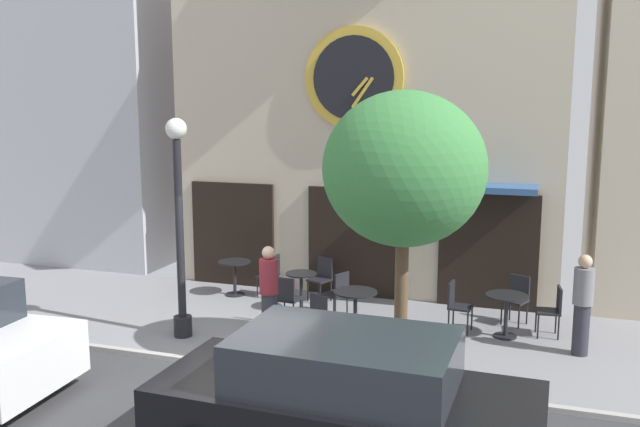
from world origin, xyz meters
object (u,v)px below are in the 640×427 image
street_tree (404,170)px  cafe_chair_left_end (271,272)px  pedestrian_grey (583,304)px  cafe_table_center_right (301,286)px  cafe_chair_corner (338,291)px  pedestrian_maroon (269,293)px  street_lamp (180,228)px  cafe_table_near_curb (506,307)px  cafe_table_center (355,302)px  cafe_chair_near_tree (322,275)px  cafe_chair_curbside (553,307)px  parked_car_black (345,403)px  cafe_chair_near_lamp (287,296)px  cafe_chair_right_end (456,302)px  cafe_chair_by_entrance (517,296)px  cafe_table_center_left (235,272)px  cafe_chair_facing_wall (323,315)px

street_tree → cafe_chair_left_end: (-3.38, 3.08, -2.57)m
street_tree → pedestrian_grey: (2.65, 1.61, -2.24)m
cafe_table_center_right → cafe_chair_corner: 0.83m
cafe_chair_corner → pedestrian_maroon: (-0.76, -1.56, 0.33)m
street_lamp → cafe_table_near_curb: bearing=17.7°
cafe_table_center → cafe_chair_near_tree: cafe_chair_near_tree is taller
cafe_chair_curbside → parked_car_black: bearing=-113.3°
cafe_table_center → pedestrian_maroon: (-1.28, -0.90, 0.30)m
cafe_chair_near_lamp → cafe_chair_corner: bearing=37.0°
cafe_chair_corner → cafe_chair_right_end: same height
cafe_table_center_right → cafe_chair_near_lamp: (0.01, -0.79, 0.03)m
street_lamp → cafe_chair_right_end: 5.06m
cafe_chair_by_entrance → parked_car_black: bearing=-105.7°
cafe_table_center_right → cafe_table_center: cafe_table_center_right is taller
cafe_chair_by_entrance → cafe_chair_right_end: (-1.02, -0.77, 0.00)m
cafe_table_center_left → cafe_table_near_curb: bearing=-8.8°
cafe_table_center_left → pedestrian_grey: (6.82, -1.35, 0.35)m
cafe_chair_left_end → pedestrian_grey: 6.21m
cafe_table_center_right → cafe_chair_right_end: 3.04m
cafe_chair_near_lamp → cafe_chair_facing_wall: bearing=-41.3°
cafe_chair_near_tree → cafe_table_center: bearing=-55.0°
cafe_table_center_left → pedestrian_grey: bearing=-11.2°
cafe_chair_corner → street_lamp: bearing=-141.8°
cafe_chair_curbside → cafe_chair_facing_wall: bearing=-155.8°
cafe_table_center_right → pedestrian_grey: pedestrian_grey is taller
cafe_table_center_right → cafe_chair_left_end: bearing=141.9°
cafe_chair_near_lamp → cafe_chair_near_tree: (0.16, 1.61, 0.00)m
street_lamp → cafe_table_near_curb: size_ratio=4.97×
cafe_chair_left_end → pedestrian_grey: bearing=-13.7°
cafe_table_near_curb → parked_car_black: (-1.49, -4.97, 0.21)m
pedestrian_grey → pedestrian_maroon: size_ratio=1.00×
cafe_chair_by_entrance → cafe_chair_right_end: bearing=-142.8°
street_lamp → cafe_table_center_right: 2.88m
cafe_table_center → cafe_chair_near_tree: size_ratio=0.86×
cafe_chair_near_lamp → cafe_chair_left_end: (-0.93, 1.52, 0.00)m
cafe_chair_near_tree → cafe_chair_curbside: bearing=-10.1°
cafe_chair_by_entrance → parked_car_black: size_ratio=0.21×
cafe_table_center_left → cafe_table_center_right: 1.82m
street_lamp → cafe_table_center_left: street_lamp is taller
street_tree → cafe_chair_left_end: 5.24m
cafe_chair_corner → cafe_chair_near_tree: size_ratio=1.00×
pedestrian_maroon → parked_car_black: 4.22m
cafe_table_center → pedestrian_grey: pedestrian_grey is taller
cafe_table_center_right → cafe_chair_near_lamp: bearing=-89.6°
cafe_chair_corner → cafe_chair_right_end: (2.22, -0.03, 0.00)m
pedestrian_maroon → pedestrian_grey: bearing=11.3°
cafe_table_center_left → cafe_chair_curbside: size_ratio=0.82×
cafe_chair_corner → parked_car_black: 5.31m
parked_car_black → cafe_table_near_curb: bearing=73.3°
cafe_table_center_left → parked_car_black: bearing=-54.7°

